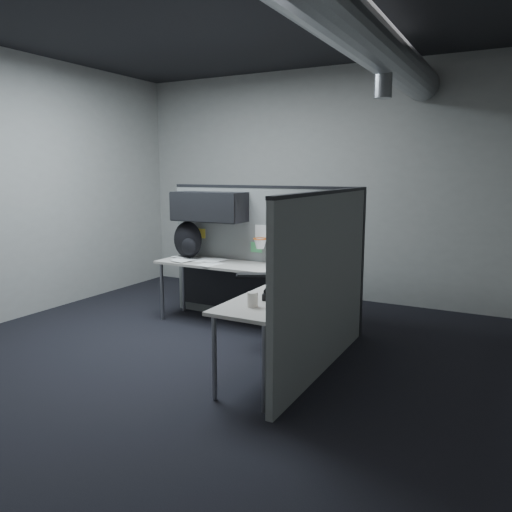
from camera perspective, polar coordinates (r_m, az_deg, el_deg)
The scene contains 12 objects.
room at distance 4.42m, azimuth 0.49°, elevation 13.58°, with size 5.62×5.62×3.22m.
partition_back at distance 5.93m, azimuth -0.99°, elevation 1.95°, with size 2.44×0.42×1.63m.
partition_right at distance 4.50m, azimuth 7.89°, elevation -2.96°, with size 0.07×2.23×1.63m.
desk at distance 5.35m, azimuth 0.01°, elevation -3.07°, with size 2.31×2.11×0.73m.
monitor at distance 5.30m, azimuth 7.62°, elevation 0.99°, with size 0.65×0.65×0.53m.
keyboard at distance 5.06m, azimuth 0.21°, elevation -2.24°, with size 0.46×0.35×0.04m.
mouse at distance 4.70m, azimuth 2.90°, elevation -3.21°, with size 0.30×0.31×0.05m.
phone at distance 4.23m, azimuth 2.12°, elevation -4.40°, with size 0.24×0.25×0.10m.
bottles at distance 3.91m, azimuth 2.45°, elevation -5.56°, with size 0.16×0.17×0.09m.
cup at distance 3.97m, azimuth -0.39°, elevation -4.99°, with size 0.09×0.09×0.12m, color beige.
papers at distance 6.05m, azimuth -6.81°, elevation -0.43°, with size 0.79×0.58×0.02m.
backpack at distance 6.19m, azimuth -7.79°, elevation 1.78°, with size 0.44×0.40×0.46m.
Camera 1 is at (2.59, -3.91, 1.80)m, focal length 35.00 mm.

